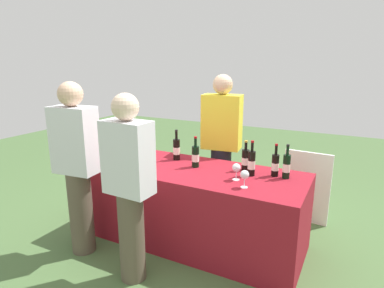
{
  "coord_description": "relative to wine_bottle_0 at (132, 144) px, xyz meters",
  "views": [
    {
      "loc": [
        1.39,
        -2.67,
        1.78
      ],
      "look_at": [
        0.0,
        0.0,
        1.01
      ],
      "focal_mm": 30.54,
      "sensor_mm": 36.0,
      "label": 1
    }
  ],
  "objects": [
    {
      "name": "wine_bottle_6",
      "position": [
        1.58,
        0.04,
        -0.01
      ],
      "size": [
        0.07,
        0.07,
        0.3
      ],
      "color": "black",
      "rests_on": "tasting_table"
    },
    {
      "name": "wine_bottle_3",
      "position": [
        0.83,
        -0.06,
        -0.01
      ],
      "size": [
        0.07,
        0.07,
        0.31
      ],
      "color": "black",
      "rests_on": "tasting_table"
    },
    {
      "name": "ice_bucket",
      "position": [
        0.15,
        -0.14,
        -0.02
      ],
      "size": [
        0.22,
        0.22,
        0.2
      ],
      "primitive_type": "cylinder",
      "color": "silver",
      "rests_on": "tasting_table"
    },
    {
      "name": "wine_bottle_0",
      "position": [
        0.0,
        0.0,
        0.0
      ],
      "size": [
        0.07,
        0.07,
        0.33
      ],
      "color": "black",
      "rests_on": "tasting_table"
    },
    {
      "name": "menu_board",
      "position": [
        1.77,
        0.82,
        -0.47
      ],
      "size": [
        0.51,
        0.07,
        0.82
      ],
      "primitive_type": "cube",
      "rotation": [
        0.0,
        0.0,
        -0.07
      ],
      "color": "white",
      "rests_on": "ground_plane"
    },
    {
      "name": "wine_bottle_4",
      "position": [
        1.29,
        0.07,
        -0.01
      ],
      "size": [
        0.07,
        0.07,
        0.29
      ],
      "color": "black",
      "rests_on": "tasting_table"
    },
    {
      "name": "ground_plane",
      "position": [
        0.82,
        -0.13,
        -0.88
      ],
      "size": [
        12.0,
        12.0,
        0.0
      ],
      "primitive_type": "plane",
      "color": "#476638"
    },
    {
      "name": "guest_0",
      "position": [
        -0.01,
        -0.79,
        -0.01
      ],
      "size": [
        0.42,
        0.26,
        1.61
      ],
      "rotation": [
        0.0,
        0.0,
        0.11
      ],
      "color": "brown",
      "rests_on": "ground_plane"
    },
    {
      "name": "wine_bottle_5",
      "position": [
        1.39,
        -0.05,
        0.0
      ],
      "size": [
        0.07,
        0.07,
        0.33
      ],
      "color": "black",
      "rests_on": "tasting_table"
    },
    {
      "name": "guest_1",
      "position": [
        0.66,
        -0.9,
        -0.04
      ],
      "size": [
        0.39,
        0.22,
        1.56
      ],
      "rotation": [
        0.0,
        0.0,
        -0.04
      ],
      "color": "brown",
      "rests_on": "ground_plane"
    },
    {
      "name": "wine_bottle_1",
      "position": [
        0.12,
        0.03,
        -0.01
      ],
      "size": [
        0.07,
        0.07,
        0.3
      ],
      "color": "black",
      "rests_on": "tasting_table"
    },
    {
      "name": "wine_bottle_2",
      "position": [
        0.53,
        0.07,
        -0.0
      ],
      "size": [
        0.07,
        0.07,
        0.32
      ],
      "color": "black",
      "rests_on": "tasting_table"
    },
    {
      "name": "wine_glass_1",
      "position": [
        1.3,
        -0.22,
        -0.01
      ],
      "size": [
        0.07,
        0.07,
        0.15
      ],
      "color": "silver",
      "rests_on": "tasting_table"
    },
    {
      "name": "wine_glass_0",
      "position": [
        0.41,
        -0.23,
        -0.02
      ],
      "size": [
        0.07,
        0.07,
        0.14
      ],
      "color": "silver",
      "rests_on": "tasting_table"
    },
    {
      "name": "wine_glass_2",
      "position": [
        1.43,
        -0.36,
        -0.01
      ],
      "size": [
        0.07,
        0.07,
        0.15
      ],
      "color": "silver",
      "rests_on": "tasting_table"
    },
    {
      "name": "wine_bottle_7",
      "position": [
        1.68,
        0.03,
        -0.01
      ],
      "size": [
        0.07,
        0.07,
        0.31
      ],
      "color": "black",
      "rests_on": "tasting_table"
    },
    {
      "name": "server_pouring",
      "position": [
        0.85,
        0.54,
        0.0
      ],
      "size": [
        0.45,
        0.29,
        1.64
      ],
      "rotation": [
        0.0,
        0.0,
        3.28
      ],
      "color": "black",
      "rests_on": "ground_plane"
    },
    {
      "name": "tasting_table",
      "position": [
        0.82,
        -0.13,
        -0.5
      ],
      "size": [
        2.18,
        0.83,
        0.76
      ],
      "primitive_type": "cube",
      "color": "maroon",
      "rests_on": "ground_plane"
    }
  ]
}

